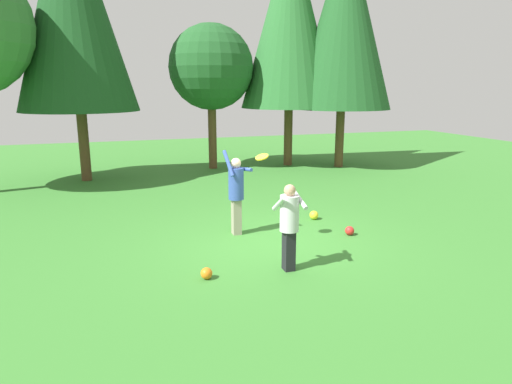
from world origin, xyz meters
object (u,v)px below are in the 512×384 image
(person_thrower, at_px, (236,189))
(ball_orange, at_px, (207,273))
(ball_yellow, at_px, (314,215))
(tree_left, at_px, (72,2))
(ball_red, at_px, (350,231))
(person_catcher, at_px, (289,220))
(frisbee, at_px, (262,157))
(tree_right, at_px, (290,19))
(tree_far_right, at_px, (345,19))
(tree_center, at_px, (211,68))

(person_thrower, xyz_separation_m, ball_orange, (-1.17, -2.20, -0.93))
(ball_yellow, bearing_deg, tree_left, 128.52)
(person_thrower, height_order, ball_red, person_thrower)
(person_catcher, relative_size, tree_left, 0.17)
(person_catcher, height_order, frisbee, frisbee)
(tree_right, bearing_deg, ball_red, -103.71)
(person_thrower, bearing_deg, person_catcher, -11.27)
(tree_far_right, bearing_deg, ball_orange, -129.13)
(ball_red, xyz_separation_m, tree_far_right, (4.06, 8.02, 5.67))
(frisbee, distance_m, tree_far_right, 10.81)
(tree_center, bearing_deg, tree_far_right, -14.29)
(person_thrower, distance_m, tree_left, 9.54)
(person_thrower, distance_m, ball_yellow, 2.39)
(ball_red, bearing_deg, tree_right, 76.29)
(frisbee, bearing_deg, ball_red, -0.71)
(person_thrower, bearing_deg, tree_far_right, 118.39)
(ball_red, height_order, tree_center, tree_center)
(frisbee, bearing_deg, person_thrower, 109.59)
(tree_right, distance_m, tree_center, 3.71)
(frisbee, distance_m, ball_red, 2.72)
(person_thrower, bearing_deg, tree_right, 131.14)
(person_thrower, height_order, ball_orange, person_thrower)
(person_thrower, relative_size, ball_yellow, 8.58)
(ball_red, distance_m, tree_left, 11.69)
(frisbee, distance_m, tree_right, 10.77)
(ball_orange, xyz_separation_m, tree_far_right, (7.60, 9.35, 5.67))
(ball_yellow, height_order, tree_left, tree_left)
(person_catcher, distance_m, tree_center, 11.16)
(tree_center, height_order, tree_left, tree_left)
(person_thrower, bearing_deg, ball_orange, -47.51)
(frisbee, height_order, tree_far_right, tree_far_right)
(person_catcher, height_order, ball_yellow, person_catcher)
(ball_orange, height_order, tree_far_right, tree_far_right)
(ball_orange, bearing_deg, ball_red, 20.47)
(frisbee, bearing_deg, tree_left, 114.02)
(tree_left, bearing_deg, frisbee, -65.98)
(frisbee, distance_m, ball_yellow, 2.88)
(ball_red, xyz_separation_m, tree_right, (2.21, 9.07, 5.74))
(person_catcher, bearing_deg, frisbee, -0.00)
(frisbee, relative_size, tree_far_right, 0.04)
(tree_right, relative_size, tree_center, 1.66)
(ball_yellow, xyz_separation_m, tree_left, (-5.55, 6.97, 5.82))
(person_catcher, distance_m, tree_right, 12.32)
(tree_far_right, distance_m, tree_center, 5.50)
(person_thrower, height_order, ball_yellow, person_thrower)
(ball_yellow, distance_m, tree_right, 9.91)
(tree_far_right, bearing_deg, ball_yellow, -122.77)
(ball_yellow, bearing_deg, frisbee, -144.03)
(tree_far_right, relative_size, tree_center, 1.64)
(frisbee, distance_m, ball_orange, 2.66)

